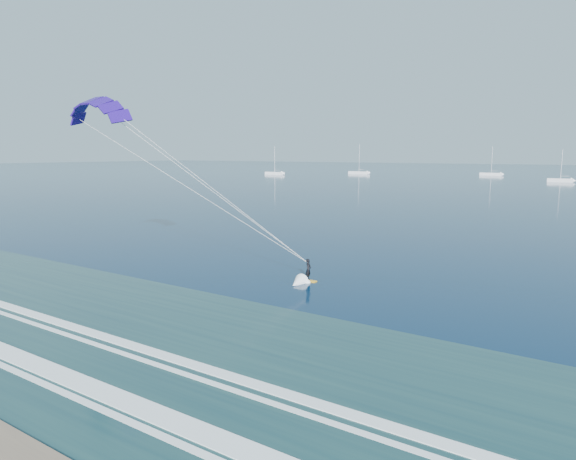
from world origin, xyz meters
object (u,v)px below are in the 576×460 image
Objects in this scene: kitesurfer_rig at (198,180)px; sailboat_1 at (359,172)px; sailboat_3 at (560,180)px; sailboat_0 at (275,173)px; sailboat_2 at (491,174)px.

kitesurfer_rig reaches higher than sailboat_1.
sailboat_0 is at bearing -177.08° from sailboat_3.
sailboat_2 is at bearing 28.41° from sailboat_0.
sailboat_0 is 1.15× the size of sailboat_3.
kitesurfer_rig is at bearing -67.35° from sailboat_1.
kitesurfer_rig is 197.38m from sailboat_1.
sailboat_2 is (53.06, 17.10, -0.01)m from sailboat_1.
sailboat_3 is at bearing 87.42° from kitesurfer_rig.
sailboat_0 reaches higher than sailboat_2.
sailboat_1 is (27.74, 26.60, 0.01)m from sailboat_0.
sailboat_2 reaches higher than sailboat_3.
sailboat_0 is 38.43m from sailboat_1.
sailboat_2 is at bearing 96.56° from kitesurfer_rig.
sailboat_2 is 1.13× the size of sailboat_3.
kitesurfer_rig is at bearing -56.29° from sailboat_0.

